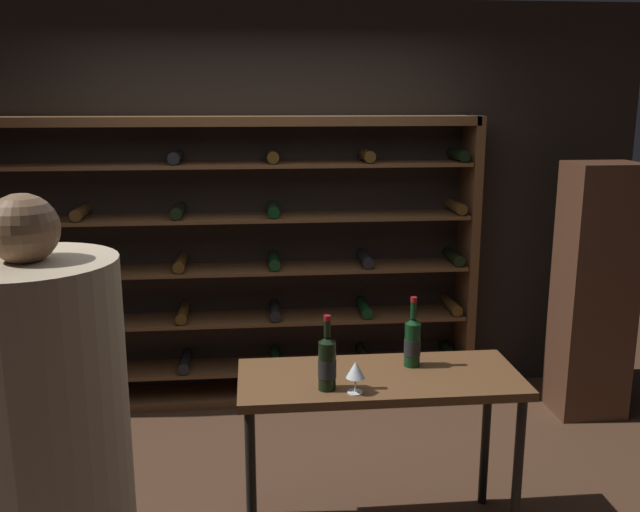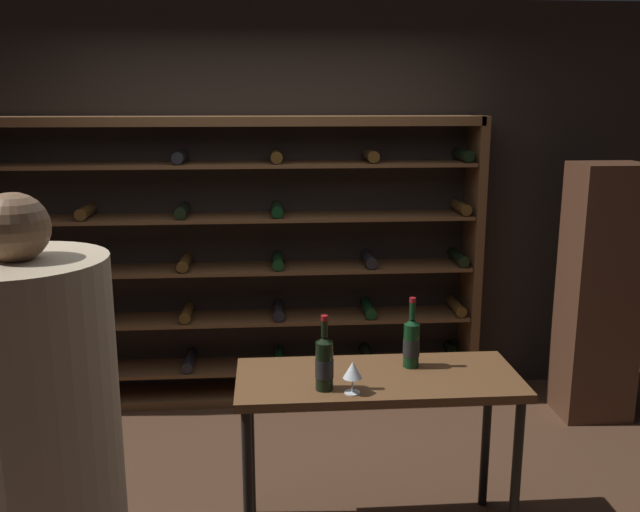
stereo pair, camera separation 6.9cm
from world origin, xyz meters
TOP-DOWN VIEW (x-y plane):
  - back_wall at (0.00, 1.67)m, footprint 5.23×0.10m
  - wine_rack at (-0.24, 1.46)m, footprint 3.35×0.32m
  - tasting_table at (0.49, -0.15)m, footprint 1.29×0.53m
  - person_bystander_red_print at (-0.69, -1.15)m, footprint 0.49×0.49m
  - display_cabinet at (2.12, 1.05)m, footprint 0.44×0.36m
  - wine_bottle_red_label at (0.23, -0.28)m, footprint 0.08×0.08m
  - wine_bottle_amber_reserve at (0.66, -0.05)m, footprint 0.08×0.08m
  - wine_glass_stemmed_center at (0.35, -0.33)m, footprint 0.08×0.08m

SIDE VIEW (x-z plane):
  - tasting_table at x=0.49m, z-range 0.32..1.14m
  - display_cabinet at x=2.12m, z-range 0.00..1.67m
  - wine_glass_stemmed_center at x=0.35m, z-range 0.85..0.99m
  - wine_bottle_amber_reserve at x=0.66m, z-range 0.77..1.11m
  - wine_bottle_red_label at x=0.23m, z-range 0.78..1.11m
  - wine_rack at x=-0.24m, z-range -0.02..1.93m
  - person_bystander_red_print at x=-0.69m, z-range 0.09..1.90m
  - back_wall at x=0.00m, z-range 0.00..2.68m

